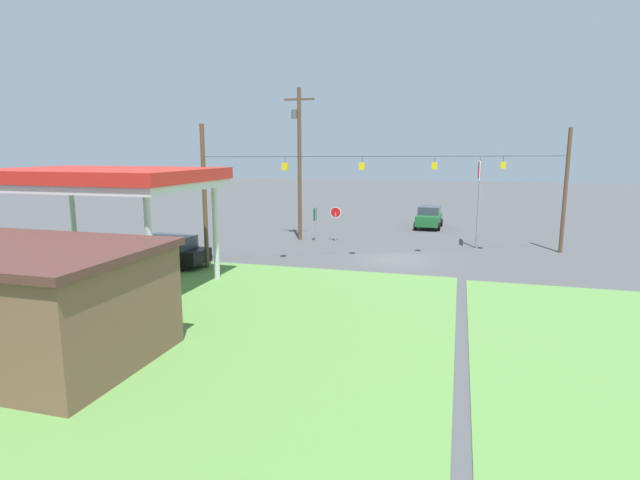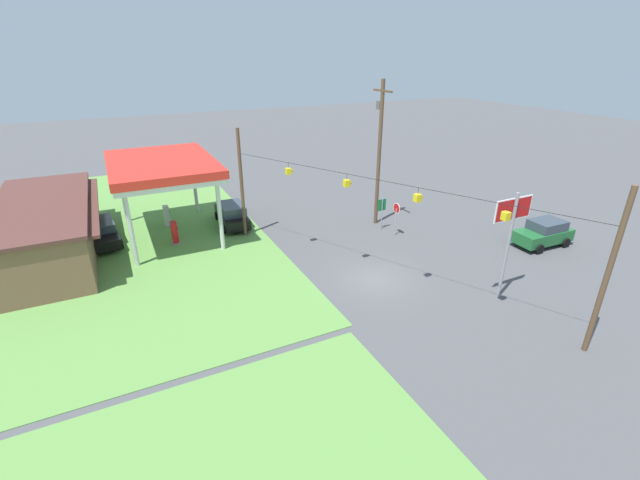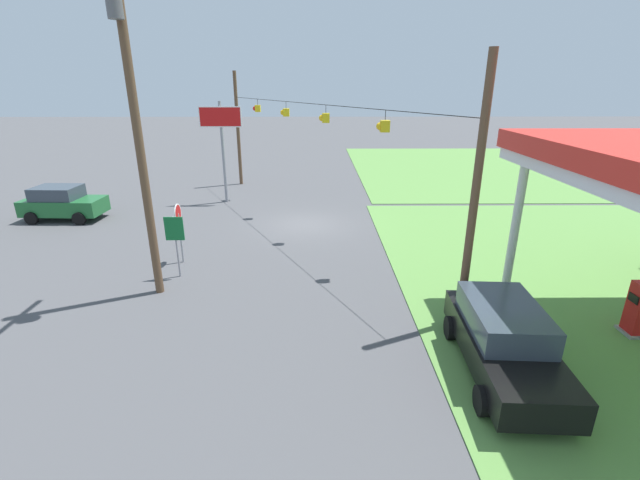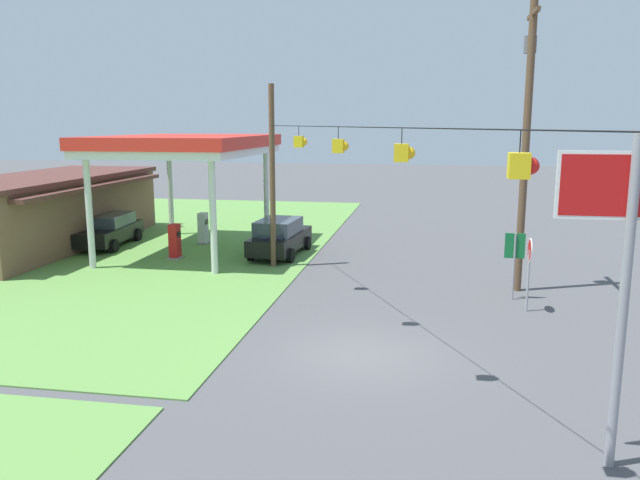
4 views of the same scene
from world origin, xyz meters
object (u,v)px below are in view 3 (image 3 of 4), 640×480
(fuel_pump_near, at_px, (637,311))
(utility_pole_main, at_px, (135,117))
(car_on_crossroad, at_px, (62,203))
(route_sign, at_px, (175,235))
(stop_sign_overhead, at_px, (221,130))
(stop_sign_roadside, at_px, (179,220))
(car_at_pumps_front, at_px, (504,339))

(fuel_pump_near, bearing_deg, utility_pole_main, -100.95)
(car_on_crossroad, distance_m, route_sign, 11.37)
(fuel_pump_near, xyz_separation_m, stop_sign_overhead, (-15.28, -14.94, 3.62))
(fuel_pump_near, xyz_separation_m, stop_sign_roadside, (-5.62, -14.85, 1.03))
(fuel_pump_near, relative_size, car_on_crossroad, 0.40)
(stop_sign_roadside, height_order, route_sign, stop_sign_roadside)
(stop_sign_overhead, relative_size, utility_pole_main, 0.56)
(stop_sign_overhead, bearing_deg, utility_pole_main, 0.20)
(car_on_crossroad, height_order, stop_sign_overhead, stop_sign_overhead)
(car_on_crossroad, distance_m, stop_sign_overhead, 9.53)
(car_at_pumps_front, bearing_deg, stop_sign_overhead, -145.02)
(fuel_pump_near, height_order, utility_pole_main, utility_pole_main)
(stop_sign_roadside, xyz_separation_m, stop_sign_overhead, (-9.66, -0.09, 2.59))
(car_on_crossroad, xyz_separation_m, route_sign, (7.51, 8.50, 0.77))
(car_on_crossroad, relative_size, utility_pole_main, 0.39)
(stop_sign_overhead, bearing_deg, stop_sign_roadside, 0.54)
(fuel_pump_near, height_order, stop_sign_roadside, stop_sign_roadside)
(car_on_crossroad, xyz_separation_m, stop_sign_overhead, (-3.59, 8.12, 3.47))
(car_at_pumps_front, relative_size, route_sign, 2.08)
(car_at_pumps_front, distance_m, stop_sign_roadside, 12.59)
(utility_pole_main, bearing_deg, stop_sign_overhead, -179.80)
(fuel_pump_near, bearing_deg, stop_sign_overhead, -135.65)
(car_at_pumps_front, relative_size, stop_sign_overhead, 0.83)
(car_at_pumps_front, height_order, route_sign, route_sign)
(fuel_pump_near, distance_m, utility_pole_main, 16.04)
(car_on_crossroad, relative_size, route_sign, 1.74)
(fuel_pump_near, relative_size, utility_pole_main, 0.15)
(stop_sign_roadside, xyz_separation_m, utility_pole_main, (2.74, -0.05, 4.19))
(route_sign, bearing_deg, car_at_pumps_front, 59.80)
(car_on_crossroad, height_order, stop_sign_roadside, stop_sign_roadside)
(car_on_crossroad, distance_m, utility_pole_main, 13.03)
(route_sign, bearing_deg, stop_sign_roadside, -168.69)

